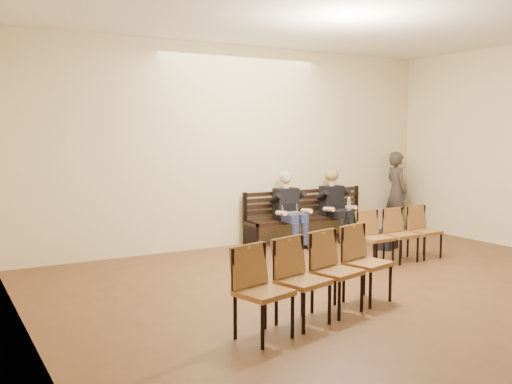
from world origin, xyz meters
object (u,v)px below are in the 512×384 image
seated_woman (335,207)px  laptop (294,215)px  seated_man (289,210)px  bag (386,240)px  chair_row_back (321,277)px  chair_row_front (401,235)px  bench (310,229)px  passerby (397,185)px  water_bottle (349,211)px

seated_woman → laptop: seated_woman is taller
seated_man → seated_woman: seated_man is taller
seated_man → bag: bearing=-41.3°
seated_man → laptop: 0.18m
seated_man → chair_row_back: seated_man is taller
laptop → chair_row_front: bearing=-77.4°
bench → seated_woman: seated_woman is taller
laptop → chair_row_back: bearing=-130.2°
seated_woman → bag: 1.23m
bench → passerby: size_ratio=1.40×
seated_woman → chair_row_back: bearing=-129.7°
passerby → seated_man: bearing=105.8°
seated_man → chair_row_back: (-1.92, -3.54, -0.18)m
chair_row_front → seated_man: bearing=109.3°
bag → chair_row_front: size_ratio=0.28×
seated_woman → bag: size_ratio=2.87×
chair_row_back → passerby: bearing=24.1°
laptop → passerby: (2.78, 0.38, 0.36)m
laptop → water_bottle: water_bottle is taller
laptop → chair_row_front: size_ratio=0.21×
water_bottle → passerby: passerby is taller
bench → seated_man: 0.70m
chair_row_front → chair_row_back: chair_row_back is taller
bench → laptop: (-0.56, -0.28, 0.34)m
seated_woman → passerby: passerby is taller
seated_man → water_bottle: seated_man is taller
bag → chair_row_front: bearing=-119.8°
laptop → water_bottle: size_ratio=1.29×
water_bottle → chair_row_back: chair_row_back is taller
passerby → water_bottle: bearing=118.2°
passerby → bag: bearing=142.8°
water_bottle → chair_row_back: bearing=-133.0°
chair_row_back → chair_row_front: bearing=15.6°
chair_row_front → bag: bearing=58.1°
seated_man → bag: seated_man is taller
bench → seated_woman: bearing=-14.2°
seated_man → bench: bearing=12.3°
laptop → passerby: passerby is taller
bench → water_bottle: water_bottle is taller
bench → water_bottle: (0.58, -0.40, 0.35)m
seated_man → passerby: 2.80m
laptop → water_bottle: 1.14m
laptop → chair_row_back: (-1.91, -3.38, -0.11)m
bench → chair_row_back: 4.42m
seated_woman → bag: bearing=-77.5°
seated_man → seated_woman: (1.02, 0.00, -0.03)m
bench → passerby: passerby is taller
seated_man → laptop: bearing=-92.4°
laptop → bag: laptop is taller
chair_row_back → bag: bearing=22.7°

